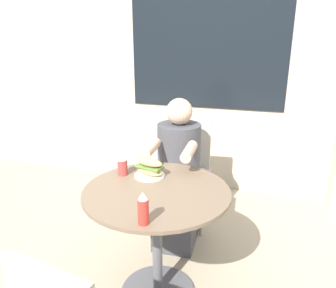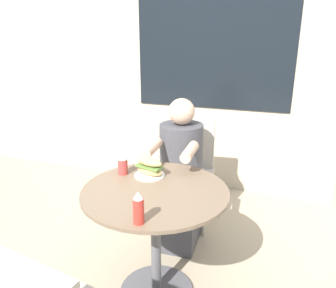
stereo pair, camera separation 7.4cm
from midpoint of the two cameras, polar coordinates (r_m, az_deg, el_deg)
name	(u,v)px [view 2 (the right image)]	position (r m, az deg, el deg)	size (l,w,h in m)	color
storefront_wall	(218,50)	(3.26, 9.31, 15.93)	(8.00, 0.09, 2.80)	#B7A88E
cafe_table	(156,218)	(1.94, -1.05, -12.76)	(0.83, 0.83, 0.71)	brown
diner_chair	(191,162)	(2.76, 4.82, -3.14)	(0.40, 0.40, 0.87)	#ADA393
seated_diner	(180,183)	(2.46, 2.89, -6.74)	(0.34, 0.58, 1.11)	#424247
sandwich_on_plate	(149,168)	(2.00, -2.19, -4.18)	(0.19, 0.19, 0.11)	white
drink_cup	(123,166)	(2.04, -6.85, -3.79)	(0.06, 0.06, 0.11)	#B73D38
condiment_bottle	(138,208)	(1.51, -3.76, -11.10)	(0.05, 0.05, 0.16)	red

